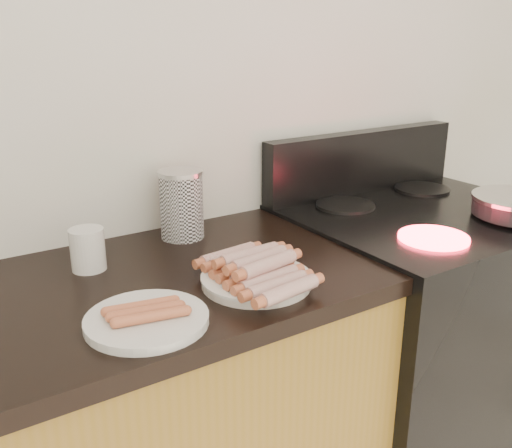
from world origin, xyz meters
TOP-DOWN VIEW (x-y plane):
  - wall_back at (0.00, 2.00)m, footprint 4.00×0.04m
  - stove at (0.78, 1.68)m, footprint 0.76×0.65m
  - stove_panel at (0.78, 1.96)m, footprint 0.76×0.06m
  - burner_near_left at (0.61, 1.51)m, footprint 0.18×0.18m
  - burner_far_left at (0.61, 1.84)m, footprint 0.18×0.18m
  - burner_far_right at (0.95, 1.84)m, footprint 0.18×0.18m
  - main_plate at (0.09, 1.54)m, footprint 0.29×0.29m
  - side_plate at (-0.18, 1.51)m, footprint 0.24×0.24m
  - hotdog_pile at (0.09, 1.54)m, footprint 0.14×0.27m
  - plain_sausages at (-0.18, 1.51)m, footprint 0.13×0.10m
  - canister at (0.09, 1.90)m, footprint 0.12×0.12m
  - mug at (-0.19, 1.82)m, footprint 0.08×0.08m

SIDE VIEW (x-z plane):
  - stove at x=0.78m, z-range 0.00..0.91m
  - main_plate at x=0.09m, z-range 0.90..0.92m
  - side_plate at x=-0.18m, z-range 0.90..0.92m
  - burner_near_left at x=0.61m, z-range 0.91..0.92m
  - burner_far_left at x=0.61m, z-range 0.91..0.92m
  - burner_far_right at x=0.95m, z-range 0.91..0.92m
  - plain_sausages at x=-0.18m, z-range 0.92..0.94m
  - hotdog_pile at x=0.09m, z-range 0.91..0.97m
  - mug at x=-0.19m, z-range 0.90..1.00m
  - canister at x=0.09m, z-range 0.90..1.08m
  - stove_panel at x=0.78m, z-range 0.91..1.11m
  - wall_back at x=0.00m, z-range 0.00..2.60m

